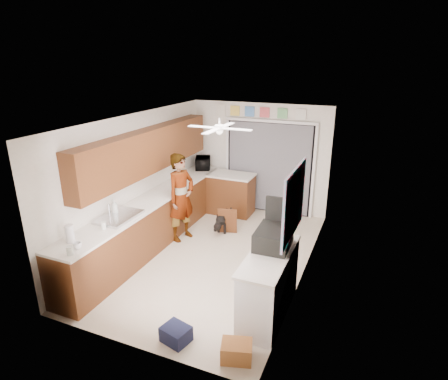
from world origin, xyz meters
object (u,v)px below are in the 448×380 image
(soap_bottle, at_px, (115,207))
(man, at_px, (181,197))
(cup, at_px, (77,246))
(cardboard_box, at_px, (237,351))
(navy_crate, at_px, (176,334))
(paper_towel_roll, at_px, (70,234))
(suitcase, at_px, (273,238))
(dog, at_px, (225,220))
(microwave, at_px, (203,163))

(soap_bottle, distance_m, man, 1.43)
(soap_bottle, bearing_deg, cup, -76.37)
(cardboard_box, relative_size, navy_crate, 1.08)
(cup, bearing_deg, navy_crate, -4.23)
(soap_bottle, height_order, paper_towel_roll, soap_bottle)
(suitcase, xyz_separation_m, cardboard_box, (-0.07, -1.22, -0.96))
(cardboard_box, height_order, navy_crate, cardboard_box)
(soap_bottle, relative_size, dog, 0.47)
(microwave, height_order, soap_bottle, microwave)
(soap_bottle, relative_size, man, 0.16)
(man, bearing_deg, microwave, 28.00)
(microwave, relative_size, dog, 0.85)
(cardboard_box, height_order, dog, dog)
(soap_bottle, distance_m, navy_crate, 2.47)
(suitcase, bearing_deg, man, 146.52)
(microwave, distance_m, navy_crate, 4.79)
(cardboard_box, distance_m, dog, 3.58)
(suitcase, height_order, man, man)
(cardboard_box, height_order, man, man)
(paper_towel_roll, distance_m, cardboard_box, 2.82)
(dog, bearing_deg, microwave, 138.51)
(cup, distance_m, navy_crate, 1.81)
(cup, distance_m, man, 2.50)
(paper_towel_roll, distance_m, suitcase, 2.89)
(paper_towel_roll, relative_size, navy_crate, 0.78)
(cup, bearing_deg, soap_bottle, 103.63)
(cup, height_order, paper_towel_roll, paper_towel_roll)
(microwave, xyz_separation_m, soap_bottle, (-0.16, -3.07, -0.00))
(soap_bottle, xyz_separation_m, suitcase, (2.76, -0.06, -0.01))
(cup, bearing_deg, cardboard_box, -2.48)
(microwave, height_order, suitcase, microwave)
(soap_bottle, height_order, cup, soap_bottle)
(paper_towel_roll, relative_size, man, 0.15)
(soap_bottle, distance_m, cup, 1.22)
(paper_towel_roll, distance_m, man, 2.42)
(cup, bearing_deg, suitcase, 24.29)
(cup, height_order, dog, cup)
(man, bearing_deg, dog, -28.53)
(microwave, bearing_deg, navy_crate, 177.26)
(cup, bearing_deg, man, 84.16)
(suitcase, relative_size, navy_crate, 1.80)
(navy_crate, bearing_deg, suitcase, 54.07)
(suitcase, height_order, navy_crate, suitcase)
(suitcase, xyz_separation_m, man, (-2.22, 1.37, -0.20))
(suitcase, bearing_deg, dog, 125.96)
(cup, xyz_separation_m, dog, (0.90, 3.14, -0.76))
(man, bearing_deg, paper_towel_roll, -175.88)
(cup, distance_m, dog, 3.36)
(dog, bearing_deg, paper_towel_roll, -105.02)
(microwave, bearing_deg, suitcase, -164.38)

